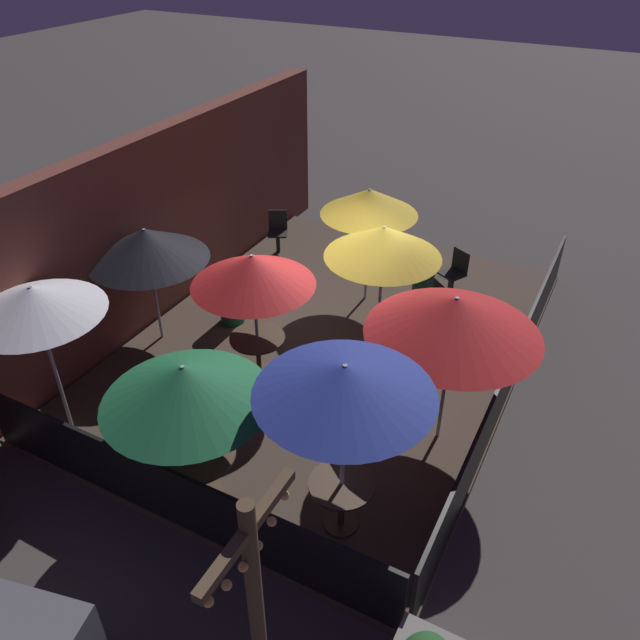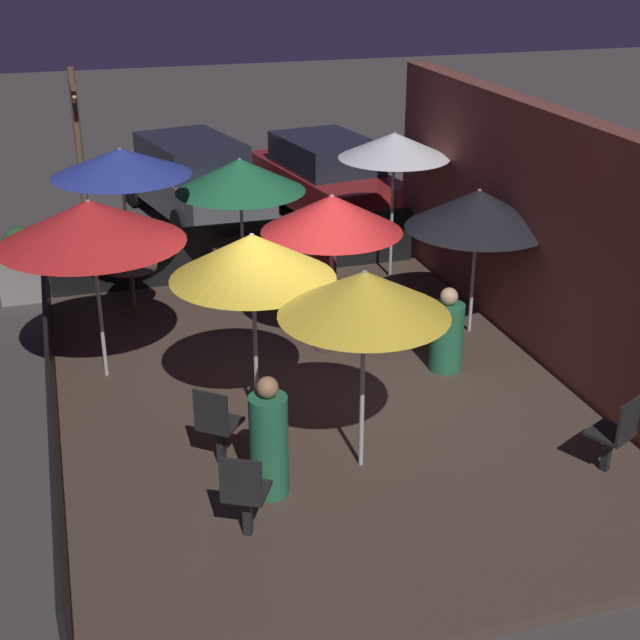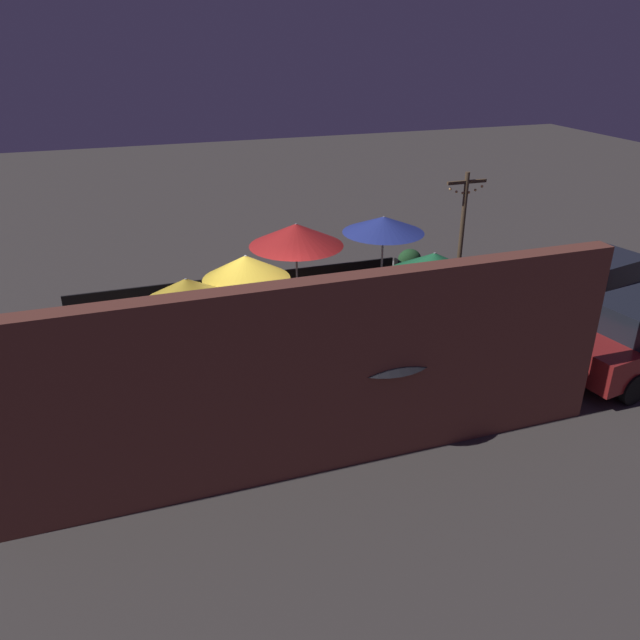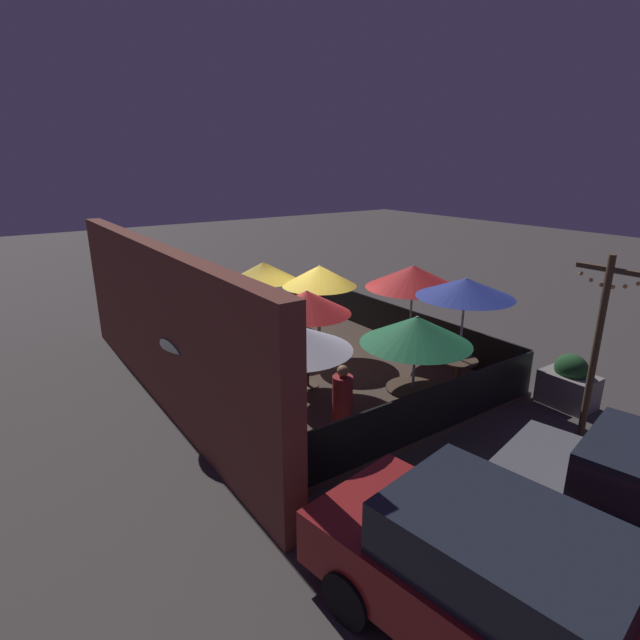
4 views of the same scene
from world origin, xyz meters
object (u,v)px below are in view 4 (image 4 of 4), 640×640
patio_umbrella_1 (416,330)px  dining_table_2 (307,362)px  patio_umbrella_4 (295,338)px  patio_umbrella_7 (264,271)px  patio_umbrella_5 (213,324)px  dining_table_0 (458,366)px  light_post (597,340)px  patio_umbrella_2 (307,302)px  patron_2 (295,314)px  patio_umbrella_3 (319,276)px  patron_0 (234,363)px  dining_table_1 (412,395)px  patio_chair_1 (319,319)px  patio_chair_0 (163,334)px  patron_1 (342,401)px  patio_chair_2 (294,308)px  patio_umbrella_6 (413,277)px  planter_box (569,383)px  parked_car_1 (499,586)px  patio_umbrella_0 (465,288)px

patio_umbrella_1 → dining_table_2: bearing=15.4°
patio_umbrella_4 → patio_umbrella_7: (5.25, -2.35, -0.19)m
patio_umbrella_5 → dining_table_0: 5.17m
dining_table_2 → light_post: bearing=-146.9°
patio_umbrella_7 → light_post: (-7.44, -2.38, -0.19)m
patio_umbrella_2 → patron_2: (3.13, -1.64, -1.33)m
patio_umbrella_3 → patron_0: size_ratio=2.00×
patio_umbrella_3 → patio_umbrella_4: bearing=140.8°
patio_umbrella_7 → patron_2: size_ratio=1.68×
dining_table_1 → patio_chair_1: size_ratio=1.05×
patio_chair_0 → patron_1: patron_1 is taller
dining_table_0 → patio_chair_2: size_ratio=0.84×
patio_umbrella_6 → light_post: (-4.49, 0.09, -0.27)m
patio_umbrella_1 → planter_box: size_ratio=1.90×
patio_umbrella_2 → patio_umbrella_7: patio_umbrella_7 is taller
patio_umbrella_4 → patron_2: bearing=-32.0°
patio_umbrella_7 → patio_chair_0: size_ratio=2.46×
patio_umbrella_2 → patio_umbrella_7: bearing=-11.3°
dining_table_0 → dining_table_1: (-0.43, 1.79, 0.02)m
patio_umbrella_5 → patio_chair_1: patio_umbrella_5 is taller
patio_umbrella_2 → parked_car_1: patio_umbrella_2 is taller
patio_umbrella_7 → planter_box: 7.58m
patio_umbrella_3 → patron_0: (-0.50, 2.65, -1.52)m
patron_0 → patron_2: size_ratio=0.86×
patio_umbrella_2 → patio_chair_2: (3.79, -2.04, -1.40)m
dining_table_0 → patron_0: (3.11, 3.72, -0.08)m
patio_umbrella_2 → patio_umbrella_4: (-2.35, 1.77, 0.27)m
patio_umbrella_4 → dining_table_2: patio_umbrella_4 is taller
patio_umbrella_3 → dining_table_2: (-1.56, 1.41, -1.44)m
patio_umbrella_2 → parked_car_1: bearing=163.4°
patio_umbrella_2 → dining_table_1: bearing=-164.6°
patio_umbrella_6 → patio_chair_2: patio_umbrella_6 is taller
patio_umbrella_4 → patio_chair_0: patio_umbrella_4 is taller
patio_chair_0 → patio_umbrella_5: bearing=-28.9°
dining_table_2 → patio_chair_1: patio_chair_1 is taller
patron_0 → patron_1: bearing=-146.7°
patio_umbrella_2 → patio_chair_0: size_ratio=2.39×
patio_umbrella_2 → dining_table_1: size_ratio=2.20×
patron_0 → light_post: light_post is taller
patio_umbrella_7 → patron_2: patio_umbrella_7 is taller
patio_umbrella_5 → patio_umbrella_6: patio_umbrella_6 is taller
patio_umbrella_3 → dining_table_2: bearing=137.9°
patio_umbrella_0 → dining_table_0: patio_umbrella_0 is taller
patio_chair_0 → patron_2: size_ratio=0.69×
patio_umbrella_1 → patio_chair_2: bearing=-12.2°
patio_umbrella_1 → parked_car_1: (-3.71, 2.53, -1.14)m
patio_umbrella_0 → patio_umbrella_5: patio_umbrella_0 is taller
dining_table_0 → patio_chair_0: bearing=36.8°
patio_umbrella_2 → patron_1: 2.36m
patio_umbrella_1 → dining_table_2: 2.88m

